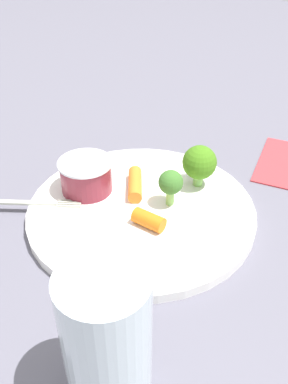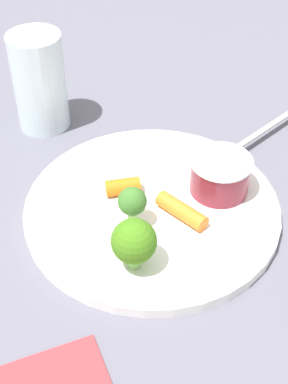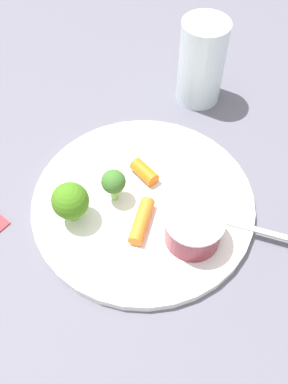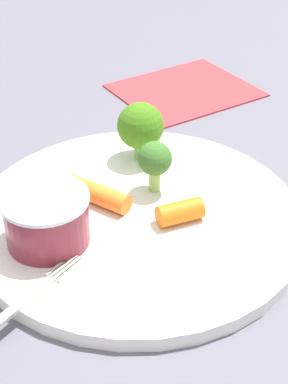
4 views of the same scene
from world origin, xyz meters
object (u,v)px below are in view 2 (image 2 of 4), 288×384
object	(u,v)px
plate	(152,209)
sauce_cup	(220,175)
drinking_glass	(40,82)
broccoli_floret_0	(134,242)
carrot_stick_0	(182,211)
carrot_stick_1	(123,187)
fork	(248,141)
broccoli_floret_1	(132,202)

from	to	relation	value
plate	sauce_cup	world-z (taller)	sauce_cup
drinking_glass	plate	bearing A→B (deg)	31.79
drinking_glass	sauce_cup	bearing A→B (deg)	48.24
broccoli_floret_0	carrot_stick_0	world-z (taller)	broccoli_floret_0
plate	carrot_stick_1	size ratio (longest dim) A/B	7.36
fork	broccoli_floret_1	bearing A→B (deg)	-52.19
fork	plate	bearing A→B (deg)	-54.19
broccoli_floret_0	carrot_stick_1	xyz separation A→B (m)	(-0.10, 0.00, -0.02)
sauce_cup	broccoli_floret_0	world-z (taller)	broccoli_floret_0
carrot_stick_1	fork	bearing A→B (deg)	114.22
plate	carrot_stick_1	xyz separation A→B (m)	(-0.02, -0.03, 0.01)
carrot_stick_1	fork	xyz separation A→B (m)	(-0.07, 0.16, -0.01)
carrot_stick_1	drinking_glass	bearing A→B (deg)	-152.09
plate	sauce_cup	xyz separation A→B (m)	(-0.01, 0.07, 0.03)
fork	carrot_stick_1	bearing A→B (deg)	-65.78
broccoli_floret_1	fork	bearing A→B (deg)	127.81
broccoli_floret_1	fork	distance (m)	0.20
broccoli_floret_0	broccoli_floret_1	bearing A→B (deg)	174.89
carrot_stick_1	broccoli_floret_1	bearing A→B (deg)	5.73
drinking_glass	fork	bearing A→B (deg)	70.06
plate	carrot_stick_1	distance (m)	0.04
broccoli_floret_1	sauce_cup	bearing A→B (deg)	111.88
broccoli_floret_0	fork	size ratio (longest dim) A/B	0.35
broccoli_floret_0	carrot_stick_1	size ratio (longest dim) A/B	1.49
sauce_cup	carrot_stick_1	world-z (taller)	sauce_cup
broccoli_floret_1	drinking_glass	distance (m)	0.23
sauce_cup	drinking_glass	world-z (taller)	drinking_glass
broccoli_floret_0	carrot_stick_0	distance (m)	0.08
broccoli_floret_0	broccoli_floret_1	distance (m)	0.05
plate	broccoli_floret_0	world-z (taller)	broccoli_floret_0
plate	broccoli_floret_0	xyz separation A→B (m)	(0.08, -0.03, 0.04)
carrot_stick_0	carrot_stick_1	xyz separation A→B (m)	(-0.04, -0.06, 0.00)
sauce_cup	broccoli_floret_0	bearing A→B (deg)	-47.72
plate	carrot_stick_0	distance (m)	0.04
sauce_cup	broccoli_floret_0	xyz separation A→B (m)	(0.09, -0.10, 0.01)
broccoli_floret_0	fork	xyz separation A→B (m)	(-0.17, 0.16, -0.03)
carrot_stick_1	plate	bearing A→B (deg)	51.46
plate	broccoli_floret_1	size ratio (longest dim) A/B	5.88
sauce_cup	broccoli_floret_1	size ratio (longest dim) A/B	1.44
carrot_stick_0	drinking_glass	bearing A→B (deg)	-145.51
broccoli_floret_1	carrot_stick_1	bearing A→B (deg)	-174.27
broccoli_floret_0	carrot_stick_0	bearing A→B (deg)	136.11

